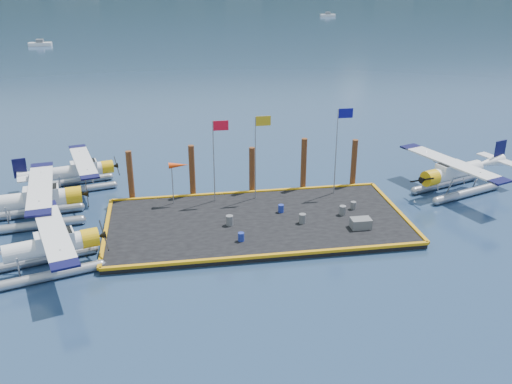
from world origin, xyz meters
TOP-DOWN VIEW (x-y plane):
  - ground at (0.00, 0.00)m, footprint 4000.00×4000.00m
  - dock at (0.00, 0.00)m, footprint 20.00×10.00m
  - dock_bumpers at (0.00, 0.00)m, footprint 20.25×10.25m
  - seaplane_a at (-12.79, -4.00)m, footprint 8.64×9.28m
  - seaplane_b at (-14.73, 2.92)m, footprint 9.05×9.94m
  - seaplane_c at (-12.58, 8.97)m, footprint 7.85×8.50m
  - seaplane_d at (15.80, 3.28)m, footprint 9.08×9.66m
  - drum_0 at (-1.93, -0.45)m, footprint 0.48×0.48m
  - drum_1 at (2.92, -0.91)m, footprint 0.46×0.46m
  - drum_2 at (5.97, -0.07)m, footprint 0.46×0.46m
  - drum_3 at (-1.49, -2.84)m, footprint 0.39×0.39m
  - drum_4 at (7.01, 0.73)m, footprint 0.39×0.39m
  - drum_5 at (1.86, 1.03)m, footprint 0.39×0.39m
  - crate at (6.53, -2.25)m, footprint 1.31×0.87m
  - flagpole_red at (-2.29, 3.80)m, footprint 1.14×0.08m
  - flagpole_yellow at (0.70, 3.80)m, footprint 1.14×0.08m
  - flagpole_blue at (6.70, 3.80)m, footprint 1.14×0.08m
  - windsock at (-5.03, 3.80)m, footprint 1.40×0.44m
  - piling_0 at (-8.50, 5.40)m, footprint 0.44×0.44m
  - piling_1 at (-4.00, 5.40)m, footprint 0.44×0.44m
  - piling_2 at (0.50, 5.40)m, footprint 0.44×0.44m
  - piling_3 at (4.50, 5.40)m, footprint 0.44×0.44m
  - piling_4 at (8.50, 5.40)m, footprint 0.44×0.44m

SIDE VIEW (x-z plane):
  - ground at x=0.00m, z-range 0.00..0.00m
  - dock at x=0.00m, z-range 0.00..0.40m
  - dock_bumpers at x=0.00m, z-range 0.40..0.58m
  - drum_4 at x=7.01m, z-range 0.40..0.95m
  - drum_5 at x=1.86m, z-range 0.40..0.95m
  - drum_3 at x=-1.49m, z-range 0.40..0.96m
  - drum_1 at x=2.92m, z-range 0.40..1.05m
  - drum_2 at x=5.97m, z-range 0.40..1.05m
  - crate at x=6.53m, z-range 0.40..1.06m
  - drum_0 at x=-1.93m, z-range 0.40..1.08m
  - seaplane_c at x=-12.58m, z-range -0.19..2.82m
  - seaplane_a at x=-12.79m, z-range -0.21..3.10m
  - seaplane_d at x=15.80m, z-range -0.22..3.25m
  - seaplane_b at x=-14.73m, z-range -0.23..3.29m
  - piling_2 at x=0.50m, z-range 0.00..3.80m
  - piling_0 at x=-8.50m, z-range 0.00..4.00m
  - piling_4 at x=8.50m, z-range 0.00..4.00m
  - piling_1 at x=-4.00m, z-range 0.00..4.20m
  - piling_3 at x=4.50m, z-range 0.00..4.30m
  - windsock at x=-5.03m, z-range 1.67..4.79m
  - flagpole_red at x=-2.29m, z-range 1.40..7.40m
  - flagpole_yellow at x=0.70m, z-range 1.41..7.61m
  - flagpole_blue at x=6.70m, z-range 1.44..7.94m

